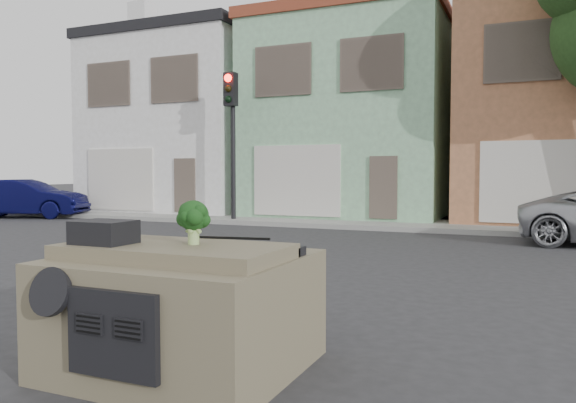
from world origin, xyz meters
The scene contains 11 objects.
ground_plane centered at (0.00, 0.00, 0.00)m, with size 120.00×120.00×0.00m, color #303033.
sidewalk centered at (0.00, 10.50, 0.07)m, with size 40.00×3.00×0.15m, color gray.
townhouse_white centered at (-11.00, 14.50, 3.77)m, with size 7.20×8.20×7.55m, color white.
townhouse_mint centered at (-3.50, 14.50, 3.77)m, with size 7.20×8.20×7.55m, color #8DC396.
townhouse_tan centered at (4.00, 14.50, 3.77)m, with size 7.20×8.20×7.55m, color #B0704B.
navy_sedan centered at (-14.88, 8.48, 0.00)m, with size 1.54×4.42×1.46m, color #080934.
traffic_signal centered at (-6.50, 9.50, 2.55)m, with size 0.40×0.40×5.10m, color black.
car_dashboard centered at (0.00, -3.00, 0.56)m, with size 2.00×1.80×1.12m, color #6B6249.
instrument_hump centered at (-0.58, -3.35, 1.22)m, with size 0.48×0.38×0.20m, color black.
wiper_arm centered at (0.28, -2.62, 1.13)m, with size 0.70×0.03×0.02m, color black.
broccoli centered at (0.15, -3.08, 1.31)m, with size 0.32×0.32×0.39m, color #123410.
Camera 1 is at (2.78, -7.12, 1.74)m, focal length 35.00 mm.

